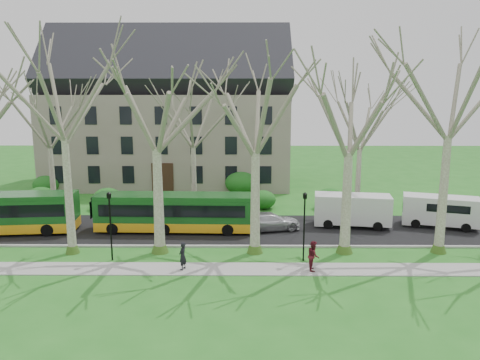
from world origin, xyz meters
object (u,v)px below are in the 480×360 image
at_px(bus_follow, 174,212).
at_px(sedan, 270,221).
at_px(pedestrian_a, 183,256).
at_px(van_b, 440,212).
at_px(pedestrian_b, 313,256).
at_px(van_a, 352,211).

distance_m(bus_follow, sedan, 7.23).
bearing_deg(pedestrian_a, bus_follow, -146.40).
xyz_separation_m(sedan, van_b, (13.23, 0.95, 0.53)).
height_order(bus_follow, pedestrian_a, bus_follow).
xyz_separation_m(sedan, pedestrian_b, (2.12, -7.98, 0.21)).
bearing_deg(van_b, pedestrian_a, -136.73).
relative_size(bus_follow, sedan, 2.50).
distance_m(bus_follow, van_a, 13.67).
bearing_deg(bus_follow, pedestrian_a, -76.91).
bearing_deg(pedestrian_b, sedan, 18.62).
relative_size(bus_follow, pedestrian_a, 6.91).
distance_m(sedan, van_b, 13.27).
relative_size(van_b, pedestrian_a, 3.28).
height_order(bus_follow, pedestrian_b, bus_follow).
bearing_deg(van_a, sedan, -162.54).
height_order(sedan, van_b, van_b).
height_order(van_b, pedestrian_b, van_b).
bearing_deg(pedestrian_a, pedestrian_b, 111.74).
distance_m(pedestrian_a, pedestrian_b, 7.71).
bearing_deg(van_b, sedan, -157.93).
bearing_deg(bus_follow, van_b, 4.74).
bearing_deg(bus_follow, pedestrian_b, -38.38).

